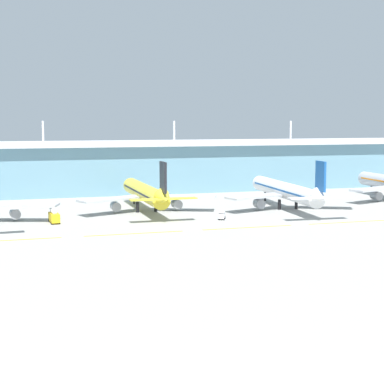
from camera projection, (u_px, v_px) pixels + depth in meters
ground_plane at (266, 231)px, 175.41m from camera, size 600.00×600.00×0.00m
terminal_building at (171, 165)px, 275.71m from camera, size 288.00×34.00×31.32m
airliner_near_middle at (146, 193)px, 212.47m from camera, size 48.80×59.28×18.90m
airliner_far_middle at (286, 191)px, 218.86m from camera, size 48.72×64.99×18.90m
taxiway_stripe_west at (7, 240)px, 161.56m from camera, size 28.00×0.70×0.04m
taxiway_stripe_mid_west at (134, 234)px, 171.24m from camera, size 28.00×0.70×0.04m
taxiway_stripe_centre at (248, 228)px, 180.93m from camera, size 28.00×0.70×0.04m
taxiway_stripe_mid_east at (349, 222)px, 190.61m from camera, size 28.00×0.70×0.04m
baggage_cart at (222, 216)px, 195.63m from camera, size 3.28×4.02×2.48m
fuel_truck at (54, 216)px, 189.14m from camera, size 3.13×7.37×4.95m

